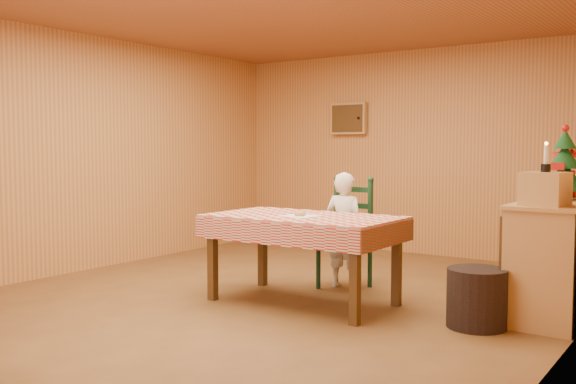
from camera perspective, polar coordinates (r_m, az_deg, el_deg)
The scene contains 13 objects.
ground at distance 5.91m, azimuth -1.12°, elevation -9.34°, with size 6.00×6.00×0.00m, color brown.
cabin_walls at distance 6.21m, azimuth 1.74°, elevation 8.26°, with size 5.10×6.05×2.65m.
dining_table at distance 5.59m, azimuth 1.34°, elevation -2.95°, with size 1.66×0.96×0.77m.
ladder_chair at distance 6.28m, azimuth 5.30°, elevation -3.89°, with size 0.44×0.40×1.08m.
seated_child at distance 6.22m, azimuth 5.04°, elevation -3.41°, with size 0.41×0.27×1.12m, color white.
napkin at distance 5.54m, azimuth 1.06°, elevation -2.14°, with size 0.26×0.26×0.00m, color white.
donut at distance 5.54m, azimuth 1.06°, elevation -1.95°, with size 0.10×0.10×0.03m, color #C08C45.
shelf_unit at distance 5.59m, azimuth 22.56°, elevation -5.55°, with size 0.54×1.24×0.93m.
crate at distance 5.13m, azimuth 21.89°, elevation 0.26°, with size 0.30×0.30×0.25m, color tan.
christmas_tree at distance 5.76m, azimuth 23.36°, elevation 2.15°, with size 0.34×0.34×0.62m.
flower_arrangement at distance 6.06m, azimuth 23.45°, elevation 1.69°, with size 0.25×0.25×0.45m, color #B21310.
candle_set at distance 5.12m, azimuth 21.94°, elevation 2.38°, with size 0.07×0.07×0.22m.
storage_bin at distance 5.11m, azimuth 16.44°, elevation -9.03°, with size 0.45×0.45×0.45m, color black.
Camera 1 is at (3.37, -4.67, 1.36)m, focal length 40.00 mm.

